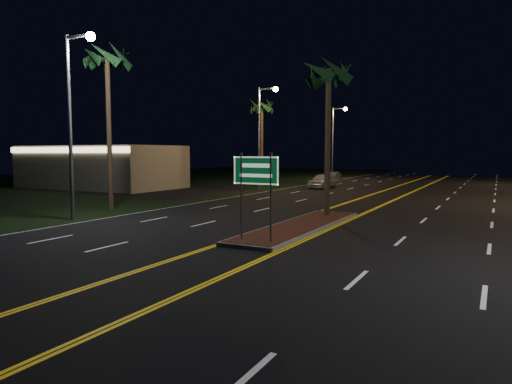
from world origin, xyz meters
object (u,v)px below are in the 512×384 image
Objects in this scene: streetlight_left_mid at (263,126)px; car_near at (322,179)px; palm_left_near at (107,60)px; highway_sign at (256,179)px; streetlight_left_near at (75,105)px; median_island at (300,226)px; palm_median at (329,73)px; palm_left_far at (262,107)px; streetlight_left_far at (336,134)px; car_far at (331,177)px; commercial_building at (101,167)px.

streetlight_left_mid reaches higher than car_near.
palm_left_near is at bearing -101.22° from car_near.
palm_left_near is at bearing 157.40° from highway_sign.
palm_left_near is 2.00× the size of car_near.
median_island is at bearing 15.78° from streetlight_left_near.
median_island is 1.23× the size of palm_median.
palm_median is at bearing -53.82° from palm_left_far.
median_island is at bearing 90.00° from highway_sign.
streetlight_left_near is 1.00× the size of streetlight_left_far.
palm_left_far reaches higher than highway_sign.
palm_left_near is at bearing 115.26° from streetlight_left_near.
palm_left_far is (-12.80, 17.50, 0.47)m from palm_median.
streetlight_left_mid reaches higher than palm_left_far.
car_far is at bearing 86.32° from streetlight_left_near.
commercial_building is 1.53× the size of palm_left_near.
streetlight_left_near is 24.19m from palm_left_far.
palm_median is 12.82m from palm_left_near.
median_island is 12.36m from streetlight_left_near.
car_far is at bearing 43.13° from commercial_building.
streetlight_left_near is at bearing -90.00° from streetlight_left_far.
palm_left_near is at bearing -93.00° from streetlight_left_far.
car_far is (2.08, -7.65, -4.93)m from streetlight_left_far.
highway_sign is 0.33× the size of palm_left_near.
highway_sign is at bearing -90.00° from median_island.
streetlight_left_far is 1.84× the size of car_near.
car_far is at bearing 62.94° from palm_left_far.
car_near is at bearing 107.47° from median_island.
palm_left_far is at bearing -120.74° from car_far.
streetlight_left_mid is at bearing 121.98° from median_island.
palm_left_far is at bearing 95.21° from streetlight_left_near.
palm_left_far is (-2.19, -16.00, 2.09)m from streetlight_left_far.
car_near is at bearing 58.15° from streetlight_left_mid.
car_far is at bearing 108.27° from palm_median.
highway_sign is 23.93m from streetlight_left_mid.
palm_left_near is at bearing -168.69° from palm_median.
palm_median is 1.69× the size of car_near.
streetlight_left_far is at bearing 107.58° from palm_median.
palm_left_near reaches higher than palm_left_far.
commercial_building is 16.31m from streetlight_left_mid.
streetlight_left_far reaches higher than highway_sign.
highway_sign is (0.00, -4.20, 2.32)m from median_island.
streetlight_left_near is 12.55m from palm_median.
palm_left_near is (13.50, -11.99, 6.68)m from commercial_building.
highway_sign is 31.17m from commercial_building.
palm_median is at bearing -20.05° from commercial_building.
streetlight_left_mid is (0.00, 20.00, 0.00)m from streetlight_left_near.
streetlight_left_near is 32.79m from car_far.
median_island is 4.80m from highway_sign.
highway_sign is 0.36× the size of streetlight_left_far.
median_island is 20.80m from streetlight_left_mid.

